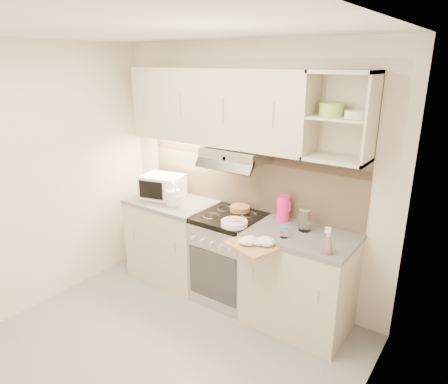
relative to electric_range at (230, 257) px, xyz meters
The scene contains 17 objects.
ground 1.19m from the electric_range, 90.00° to the right, with size 3.00×3.00×0.00m, color #97989A.
room_shell 1.39m from the electric_range, 89.81° to the right, with size 3.04×2.84×2.52m.
base_cabinet_left 0.75m from the electric_range, behind, with size 0.90×0.60×0.86m, color beige.
worktop_left 0.86m from the electric_range, behind, with size 0.92×0.62×0.04m, color slate.
base_cabinet_right 0.75m from the electric_range, ahead, with size 0.90×0.60×0.86m, color beige.
worktop_right 0.86m from the electric_range, ahead, with size 0.92×0.62×0.04m, color slate.
electric_range is the anchor object (origin of this frame).
microwave 1.07m from the electric_range, behind, with size 0.49×0.41×0.24m.
watering_can 0.84m from the electric_range, behind, with size 0.28×0.15×0.24m.
plate_stack 0.53m from the electric_range, 46.64° to the right, with size 0.24×0.24×0.05m.
bread_loaf 0.50m from the electric_range, 86.34° to the left, with size 0.20×0.20×0.05m, color #B37844.
pink_pitcher 0.76m from the electric_range, 20.96° to the left, with size 0.13×0.12×0.24m.
glass_jar 0.92m from the electric_range, ahead, with size 0.11×0.11×0.21m.
spice_jar 0.84m from the electric_range, 13.08° to the right, with size 0.07×0.07×0.10m.
spray_bottle 1.21m from the electric_range, 11.72° to the right, with size 0.09×0.09×0.23m.
cutting_board 0.74m from the electric_range, 36.33° to the right, with size 0.39×0.35×0.02m, color tan.
dish_towel 0.78m from the electric_range, 35.09° to the right, with size 0.26×0.22×0.07m, color silver, non-canonical shape.
Camera 1 is at (2.02, -1.84, 2.31)m, focal length 32.00 mm.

